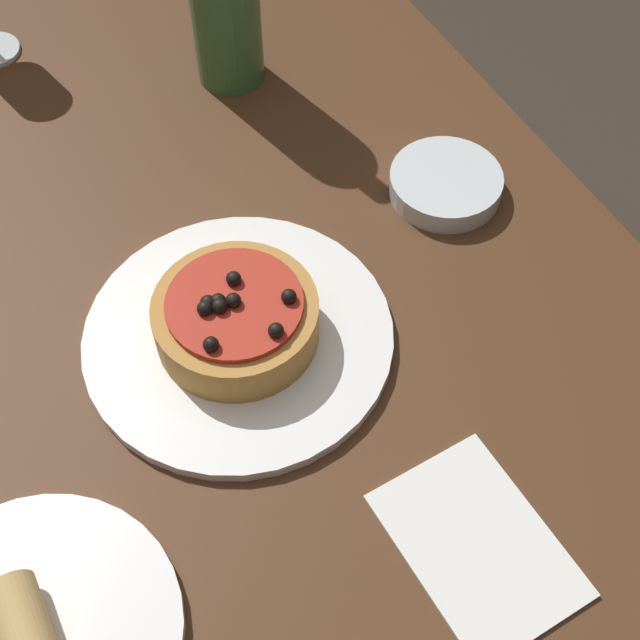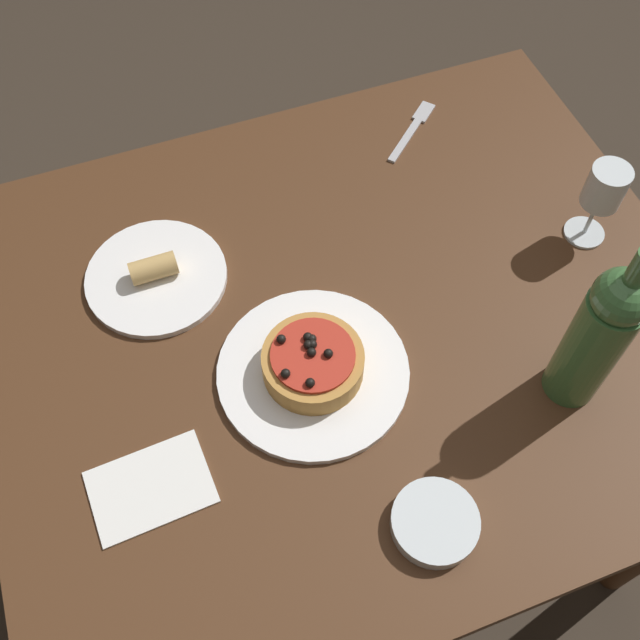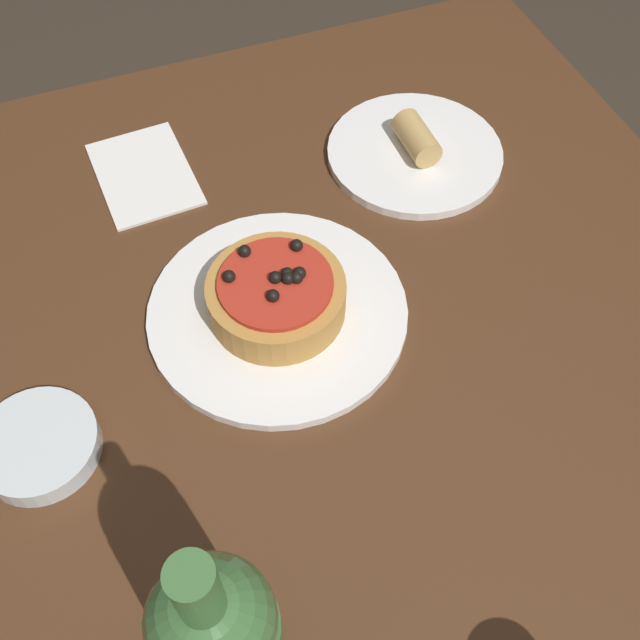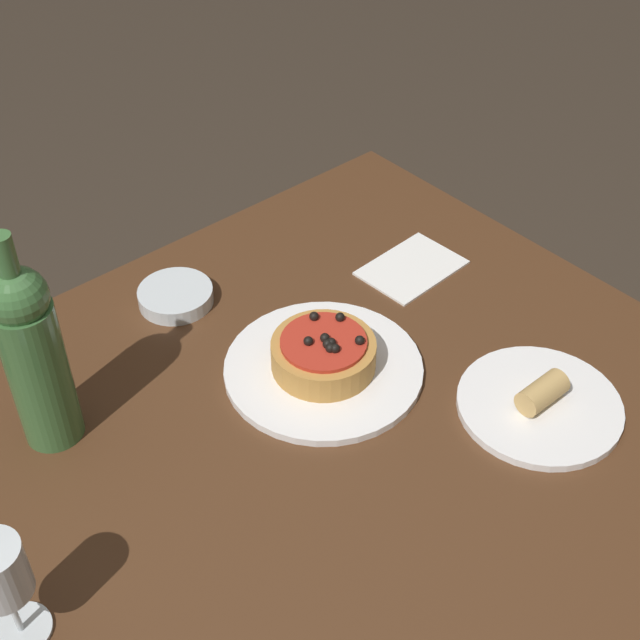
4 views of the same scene
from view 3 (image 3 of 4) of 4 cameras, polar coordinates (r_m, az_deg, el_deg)
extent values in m
plane|color=#382D23|center=(1.51, 1.92, -18.49)|extent=(14.00, 14.00, 0.00)
cube|color=#4C2D19|center=(0.82, 3.35, -3.40)|extent=(1.13, 0.96, 0.03)
cylinder|color=#4C2D19|center=(1.42, -21.71, -0.15)|extent=(0.06, 0.06, 0.73)
cylinder|color=#4C2D19|center=(1.53, 9.83, 9.07)|extent=(0.06, 0.06, 0.73)
cylinder|color=white|center=(0.83, -3.25, 0.61)|extent=(0.29, 0.29, 0.01)
cylinder|color=#BC843D|center=(0.81, -3.34, 1.76)|extent=(0.15, 0.15, 0.04)
cylinder|color=#B72D1E|center=(0.79, -3.42, 2.83)|extent=(0.12, 0.12, 0.01)
sphere|color=black|center=(0.79, -1.57, 3.59)|extent=(0.01, 0.01, 0.01)
sphere|color=black|center=(0.77, -3.61, 1.85)|extent=(0.01, 0.01, 0.01)
sphere|color=black|center=(0.78, -2.46, 3.21)|extent=(0.01, 0.01, 0.01)
sphere|color=black|center=(0.81, -1.79, 5.70)|extent=(0.01, 0.01, 0.01)
sphere|color=black|center=(0.81, -5.77, 5.24)|extent=(0.01, 0.01, 0.01)
sphere|color=black|center=(0.79, -6.95, 3.31)|extent=(0.01, 0.01, 0.01)
sphere|color=black|center=(0.78, -3.42, 3.26)|extent=(0.01, 0.01, 0.01)
sphere|color=black|center=(0.78, -1.80, 3.25)|extent=(0.01, 0.01, 0.01)
sphere|color=black|center=(0.79, -2.52, 3.54)|extent=(0.01, 0.01, 0.01)
sphere|color=#3D6B38|center=(0.46, -8.31, -21.74)|extent=(0.08, 0.08, 0.08)
cylinder|color=#3D6B38|center=(0.41, -9.25, -19.99)|extent=(0.03, 0.03, 0.07)
cylinder|color=silver|center=(0.79, -20.63, -8.92)|extent=(0.12, 0.12, 0.02)
cylinder|color=white|center=(1.01, 7.22, 12.51)|extent=(0.23, 0.23, 0.01)
cylinder|color=tan|center=(0.99, 7.37, 13.57)|extent=(0.07, 0.04, 0.04)
cube|color=white|center=(1.00, -13.24, 10.78)|extent=(0.17, 0.12, 0.00)
camera|label=1|loc=(0.96, -7.33, 55.37)|focal=50.00mm
camera|label=2|loc=(0.80, -89.08, 44.88)|focal=42.00mm
camera|label=4|loc=(0.87, 96.22, 17.59)|focal=50.00mm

